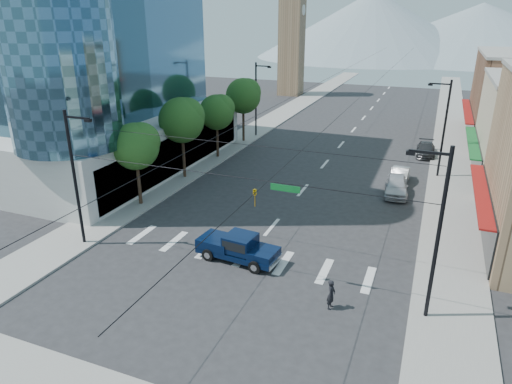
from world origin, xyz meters
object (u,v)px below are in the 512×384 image
parked_car_far (426,149)px  parked_car_mid (400,176)px  pickup_truck (238,247)px  parked_car_near (396,185)px  pedestrian (331,294)px

parked_car_far → parked_car_mid: bearing=-102.3°
pickup_truck → parked_car_mid: 19.83m
parked_car_near → parked_car_mid: bearing=84.7°
pickup_truck → pedestrian: (6.53, -2.78, -0.10)m
parked_car_near → parked_car_far: parked_car_near is taller
pickup_truck → parked_car_near: (7.98, 15.17, -0.12)m
pickup_truck → parked_car_far: bearing=76.4°
pickup_truck → parked_car_far: pickup_truck is taller
pickup_truck → parked_car_near: bearing=67.7°
parked_car_near → pickup_truck: bearing=-123.0°
parked_car_mid → parked_car_far: (1.80, 10.07, -0.01)m
pedestrian → parked_car_near: 18.01m
parked_car_mid → parked_car_near: bearing=-88.1°
parked_car_near → parked_car_mid: 2.98m
parked_car_near → parked_car_mid: size_ratio=1.13×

